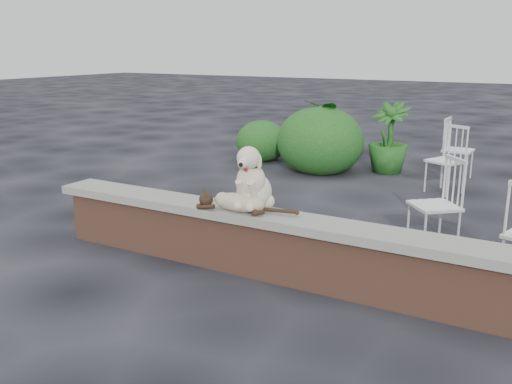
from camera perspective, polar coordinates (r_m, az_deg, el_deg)
The scene contains 11 objects.
ground at distance 4.81m, azimuth 9.09°, elevation -10.11°, with size 60.00×60.00×0.00m, color black.
brick_wall at distance 4.71m, azimuth 9.21°, elevation -7.34°, with size 6.00×0.30×0.50m, color brown.
capstone at distance 4.61m, azimuth 9.36°, elevation -3.99°, with size 6.20×0.40×0.08m, color slate.
dog at distance 4.96m, azimuth -0.19°, elevation 1.63°, with size 0.39×0.52×0.60m, color beige, non-canonical shape.
cat at distance 4.92m, azimuth -1.86°, elevation -0.95°, with size 1.10×0.26×0.19m, color tan, non-canonical shape.
chair_d at distance 5.85m, azimuth 17.86°, elevation -1.19°, with size 0.56×0.56×0.94m, color white, non-canonical shape.
chair_b at distance 8.20m, azimuth 18.90°, elevation 3.14°, with size 0.56×0.56×0.94m, color white, non-canonical shape.
chair_e at distance 9.12m, azimuth 20.05°, elevation 4.15°, with size 0.56×0.56×0.94m, color white, non-canonical shape.
potted_plant_a at distance 9.46m, azimuth 6.94°, elevation 5.97°, with size 1.05×0.91×1.16m, color #1D4513.
potted_plant_b at distance 9.26m, azimuth 13.46°, elevation 5.46°, with size 0.65×0.65×1.15m, color #1D4513.
shrubbery at distance 9.58m, azimuth 5.80°, elevation 5.28°, with size 2.51×2.52×1.13m.
Camera 1 is at (1.48, -4.11, 2.00)m, focal length 38.98 mm.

